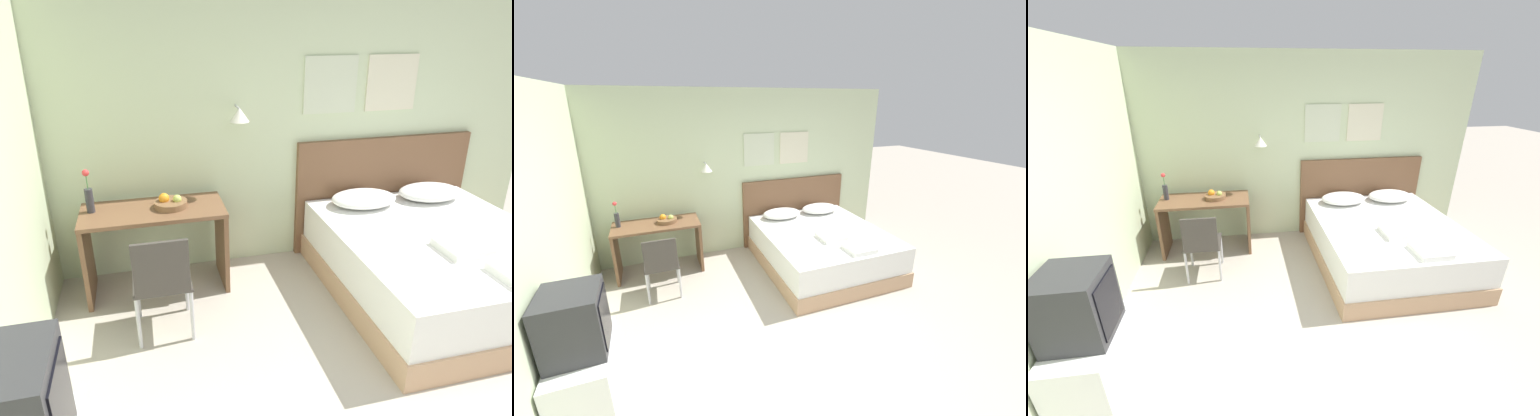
# 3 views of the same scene
# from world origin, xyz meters

# --- Properties ---
(ground_plane) EXTENTS (24.00, 24.00, 0.00)m
(ground_plane) POSITION_xyz_m (0.00, 0.00, 0.00)
(ground_plane) COLOR #B2A899
(wall_back) EXTENTS (5.26, 0.31, 2.65)m
(wall_back) POSITION_xyz_m (0.01, 2.71, 1.33)
(wall_back) COLOR beige
(wall_back) RESTS_ON ground_plane
(bed) EXTENTS (1.77, 2.00, 0.59)m
(bed) POSITION_xyz_m (0.99, 1.62, 0.29)
(bed) COLOR tan
(bed) RESTS_ON ground_plane
(headboard) EXTENTS (1.89, 0.06, 1.17)m
(headboard) POSITION_xyz_m (0.99, 2.65, 0.59)
(headboard) COLOR brown
(headboard) RESTS_ON ground_plane
(pillow_left) EXTENTS (0.64, 0.43, 0.14)m
(pillow_left) POSITION_xyz_m (0.63, 2.35, 0.66)
(pillow_left) COLOR white
(pillow_left) RESTS_ON bed
(pillow_right) EXTENTS (0.64, 0.43, 0.14)m
(pillow_right) POSITION_xyz_m (1.36, 2.35, 0.66)
(pillow_right) COLOR white
(pillow_right) RESTS_ON bed
(folded_towel_near_foot) EXTENTS (0.35, 0.34, 0.06)m
(folded_towel_near_foot) POSITION_xyz_m (0.96, 1.32, 0.62)
(folded_towel_near_foot) COLOR white
(folded_towel_near_foot) RESTS_ON bed
(folded_towel_mid_bed) EXTENTS (0.35, 0.35, 0.06)m
(folded_towel_mid_bed) POSITION_xyz_m (1.11, 0.87, 0.62)
(folded_towel_mid_bed) COLOR white
(folded_towel_mid_bed) RESTS_ON bed
(desk) EXTENTS (1.21, 0.57, 0.77)m
(desk) POSITION_xyz_m (-1.35, 2.33, 0.54)
(desk) COLOR brown
(desk) RESTS_ON ground_plane
(desk_chair) EXTENTS (0.43, 0.43, 0.86)m
(desk_chair) POSITION_xyz_m (-1.35, 1.62, 0.51)
(desk_chair) COLOR #3D3833
(desk_chair) RESTS_ON ground_plane
(fruit_bowl) EXTENTS (0.28, 0.28, 0.12)m
(fruit_bowl) POSITION_xyz_m (-1.20, 2.34, 0.81)
(fruit_bowl) COLOR brown
(fruit_bowl) RESTS_ON desk
(flower_vase) EXTENTS (0.07, 0.07, 0.37)m
(flower_vase) POSITION_xyz_m (-1.86, 2.39, 0.92)
(flower_vase) COLOR #333338
(flower_vase) RESTS_ON desk
(tv_stand) EXTENTS (0.43, 0.69, 0.66)m
(tv_stand) POSITION_xyz_m (-1.99, 0.10, 0.33)
(tv_stand) COLOR white
(tv_stand) RESTS_ON ground_plane
(television) EXTENTS (0.42, 0.41, 0.51)m
(television) POSITION_xyz_m (-1.99, 0.10, 0.92)
(television) COLOR #2D2D30
(television) RESTS_ON tv_stand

